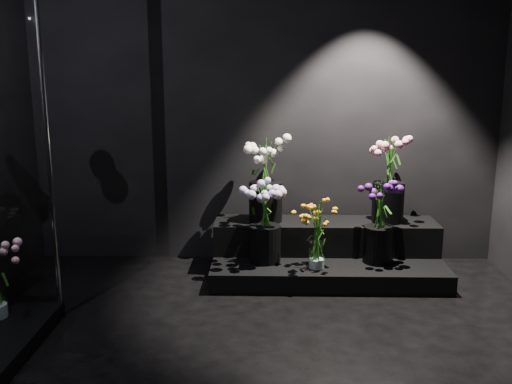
{
  "coord_description": "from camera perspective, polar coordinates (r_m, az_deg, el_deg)",
  "views": [
    {
      "loc": [
        0.03,
        -2.89,
        1.69
      ],
      "look_at": [
        -0.06,
        1.2,
        0.78
      ],
      "focal_mm": 40.0,
      "sensor_mm": 36.0,
      "label": 1
    }
  ],
  "objects": [
    {
      "name": "wall_front",
      "position": [
        0.94,
        -0.87,
        -5.38
      ],
      "size": [
        4.0,
        0.0,
        4.0
      ],
      "primitive_type": "plane",
      "rotation": [
        -1.57,
        0.0,
        0.0
      ],
      "color": "black",
      "rests_on": "floor"
    },
    {
      "name": "display_riser",
      "position": [
        4.79,
        7.01,
        -6.04
      ],
      "size": [
        1.86,
        0.83,
        0.41
      ],
      "color": "black",
      "rests_on": "floor"
    },
    {
      "name": "bouquet_purple",
      "position": [
        4.59,
        12.25,
        -2.55
      ],
      "size": [
        0.4,
        0.4,
        0.65
      ],
      "rotation": [
        0.0,
        0.0,
        0.29
      ],
      "color": "black",
      "rests_on": "display_riser"
    },
    {
      "name": "wall_back",
      "position": [
        4.9,
        0.91,
        9.13
      ],
      "size": [
        4.0,
        0.0,
        4.0
      ],
      "primitive_type": "plane",
      "rotation": [
        1.57,
        0.0,
        0.0
      ],
      "color": "black",
      "rests_on": "floor"
    },
    {
      "name": "floor",
      "position": [
        3.35,
        0.56,
        -17.76
      ],
      "size": [
        4.0,
        4.0,
        0.0
      ],
      "primitive_type": "plane",
      "color": "black",
      "rests_on": "ground"
    },
    {
      "name": "bouquet_pink_roses",
      "position": [
        4.82,
        13.19,
        1.79
      ],
      "size": [
        0.44,
        0.44,
        0.73
      ],
      "rotation": [
        0.0,
        0.0,
        -0.29
      ],
      "color": "black",
      "rests_on": "display_riser"
    },
    {
      "name": "bouquet_cream_roses",
      "position": [
        4.71,
        0.98,
        1.69
      ],
      "size": [
        0.43,
        0.43,
        0.69
      ],
      "rotation": [
        0.0,
        0.0,
        0.12
      ],
      "color": "black",
      "rests_on": "display_riser"
    },
    {
      "name": "bouquet_lilac",
      "position": [
        4.5,
        0.9,
        -2.54
      ],
      "size": [
        0.38,
        0.38,
        0.65
      ],
      "rotation": [
        0.0,
        0.0,
        0.09
      ],
      "color": "black",
      "rests_on": "display_riser"
    },
    {
      "name": "bouquet_orange_bells",
      "position": [
        4.4,
        6.14,
        -4.31
      ],
      "size": [
        0.32,
        0.32,
        0.51
      ],
      "rotation": [
        0.0,
        0.0,
        0.29
      ],
      "color": "white",
      "rests_on": "display_riser"
    }
  ]
}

